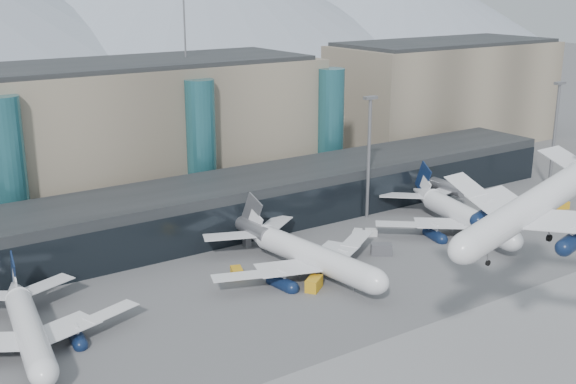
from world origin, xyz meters
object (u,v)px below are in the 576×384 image
object	(u,v)px
lightmast_mid	(369,151)
veh_h	(314,284)
veh_e	(562,205)
jet_parked_mid	(300,244)
jet_parked_right	(457,206)
veh_g	(371,232)
veh_c	(381,249)
veh_b	(237,272)
veh_d	(357,235)
jet_parked_left	(25,316)
hero_jet	(543,194)
lightmast_right	(555,130)

from	to	relation	value
lightmast_mid	veh_h	distance (m)	41.28
veh_e	jet_parked_mid	bearing A→B (deg)	-161.47
jet_parked_right	lightmast_mid	bearing A→B (deg)	46.85
veh_g	veh_c	bearing A→B (deg)	-83.20
veh_b	veh_c	distance (m)	27.58
veh_d	veh_h	size ratio (longest dim) A/B	0.81
jet_parked_left	veh_h	distance (m)	43.86
lightmast_mid	jet_parked_right	xyz separation A→B (m)	(10.18, -15.51, -9.80)
hero_jet	veh_d	bearing A→B (deg)	73.10
jet_parked_mid	veh_h	world-z (taller)	jet_parked_mid
jet_parked_mid	jet_parked_right	xyz separation A→B (m)	(38.33, -0.04, -0.01)
lightmast_mid	veh_g	world-z (taller)	lightmast_mid
veh_c	veh_e	distance (m)	50.85
veh_b	veh_h	xyz separation A→B (m)	(7.69, -11.47, 0.20)
veh_b	veh_g	world-z (taller)	veh_b
veh_e	veh_c	bearing A→B (deg)	-159.63
hero_jet	jet_parked_left	distance (m)	69.83
jet_parked_mid	veh_g	xyz separation A→B (m)	(21.44, 6.18, -3.94)
veh_g	veh_e	bearing A→B (deg)	24.49
veh_e	veh_h	size ratio (longest dim) A/B	0.82
veh_d	veh_h	distance (m)	25.51
veh_b	veh_d	world-z (taller)	veh_d
lightmast_mid	jet_parked_mid	size ratio (longest dim) A/B	0.68
lightmast_mid	jet_parked_mid	distance (m)	33.58
veh_b	veh_d	bearing A→B (deg)	-64.63
hero_jet	jet_parked_left	size ratio (longest dim) A/B	1.00
lightmast_mid	hero_jet	xyz separation A→B (m)	(-21.96, -58.05, 8.66)
lightmast_right	jet_parked_left	bearing A→B (deg)	-176.46
jet_parked_left	veh_c	xyz separation A→B (m)	(62.28, -2.39, -2.96)
lightmast_mid	jet_parked_right	world-z (taller)	lightmast_mid
jet_parked_left	veh_e	distance (m)	113.21
jet_parked_right	veh_c	size ratio (longest dim) A/B	10.13
veh_h	veh_d	bearing A→B (deg)	-1.00
hero_jet	veh_b	size ratio (longest dim) A/B	11.47
lightmast_right	veh_h	distance (m)	83.64
veh_c	veh_h	distance (m)	20.05
hero_jet	veh_b	distance (m)	53.68
jet_parked_left	veh_g	world-z (taller)	jet_parked_left
jet_parked_right	veh_e	distance (m)	29.34
lightmast_right	veh_b	xyz separation A→B (m)	(-88.75, -4.18, -13.60)
lightmast_mid	veh_c	distance (m)	25.39
jet_parked_right	veh_h	distance (m)	42.19
lightmast_mid	lightmast_right	world-z (taller)	same
lightmast_right	veh_c	size ratio (longest dim) A/B	6.83
lightmast_right	veh_g	distance (m)	58.36
veh_e	veh_g	bearing A→B (deg)	-170.59
veh_d	veh_g	world-z (taller)	veh_d
jet_parked_left	veh_g	size ratio (longest dim) A/B	13.77
veh_e	jet_parked_right	bearing A→B (deg)	-165.80
veh_d	veh_g	bearing A→B (deg)	-44.91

